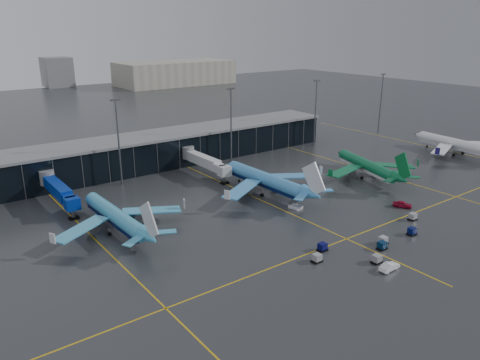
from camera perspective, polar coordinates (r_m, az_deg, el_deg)
ground at (r=110.34m, az=3.51°, el=-5.82°), size 600.00×600.00×0.00m
terminal_pier at (r=158.32m, az=-11.03°, el=3.49°), size 142.00×17.00×10.70m
jet_bridges at (r=129.92m, az=-21.22°, el=-1.13°), size 94.00×27.50×7.20m
flood_masts at (r=148.20m, az=-7.44°, el=6.00°), size 203.00×0.50×25.50m
distant_hangars at (r=367.19m, az=-18.52°, el=11.75°), size 260.00×71.00×22.00m
taxi_lines at (r=123.77m, az=3.91°, el=-3.06°), size 220.00×120.00×0.02m
airliner_arkefly at (r=110.47m, az=-15.05°, el=-3.21°), size 33.82×38.20×11.42m
airliner_klm_near at (r=130.80m, az=3.09°, el=1.04°), size 36.58×41.45×12.52m
airliner_aer_lingus at (r=150.29m, az=15.22°, el=2.49°), size 41.94×44.94×11.39m
airliner_ba at (r=188.35m, az=24.81°, el=4.69°), size 38.54×42.87×12.17m
baggage_carts at (r=105.50m, az=16.01°, el=-7.28°), size 36.35×11.68×1.70m
mobile_airstair at (r=121.97m, az=6.80°, el=-3.10°), size 2.62×3.47×3.45m
service_van_red at (r=128.94m, az=19.19°, el=-2.81°), size 3.96×5.13×1.63m
service_van_white at (r=96.30m, az=17.76°, el=-10.01°), size 4.81×1.78×1.57m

